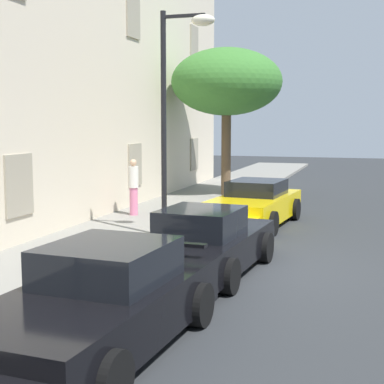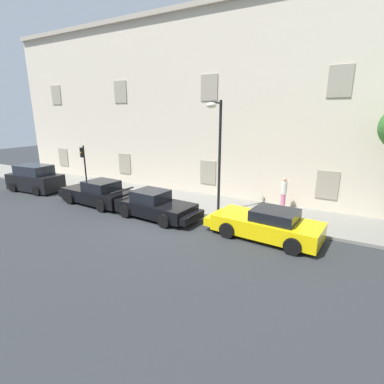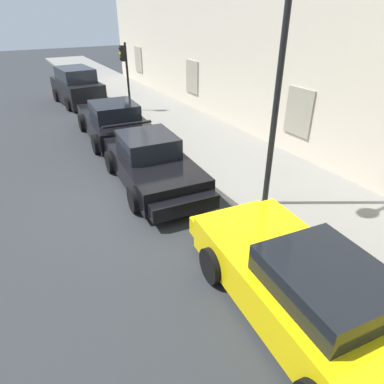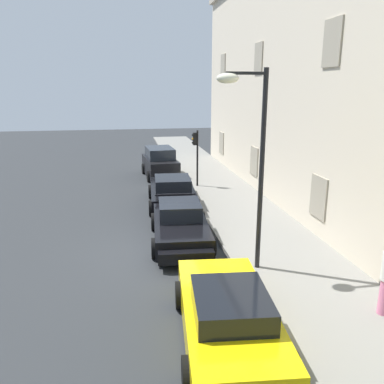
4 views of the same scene
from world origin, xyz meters
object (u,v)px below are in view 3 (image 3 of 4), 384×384
object	(u,v)px
sportscar_yellow_flank	(154,166)
street_lamp	(268,34)
hatchback_parked	(77,87)
sportscar_white_middle	(299,283)
traffic_light	(125,65)
sportscar_red_lead	(112,121)

from	to	relation	value
sportscar_yellow_flank	street_lamp	xyz separation A→B (m)	(2.57, 1.52, 3.50)
sportscar_yellow_flank	hatchback_parked	distance (m)	10.66
sportscar_white_middle	hatchback_parked	size ratio (longest dim) A/B	1.26
sportscar_white_middle	traffic_light	distance (m)	13.21
sportscar_red_lead	hatchback_parked	world-z (taller)	hatchback_parked
hatchback_parked	street_lamp	bearing A→B (deg)	5.38
sportscar_yellow_flank	hatchback_parked	bearing A→B (deg)	178.50
sportscar_white_middle	sportscar_red_lead	bearing A→B (deg)	179.63
sportscar_red_lead	sportscar_white_middle	world-z (taller)	sportscar_red_lead
hatchback_parked	street_lamp	world-z (taller)	street_lamp
sportscar_red_lead	sportscar_white_middle	distance (m)	10.15
hatchback_parked	sportscar_red_lead	bearing A→B (deg)	-0.03
sportscar_white_middle	hatchback_parked	distance (m)	16.12
sportscar_red_lead	street_lamp	size ratio (longest dim) A/B	0.87
sportscar_yellow_flank	hatchback_parked	size ratio (longest dim) A/B	1.15
hatchback_parked	traffic_light	distance (m)	3.79
sportscar_red_lead	street_lamp	bearing A→B (deg)	9.75
sportscar_yellow_flank	sportscar_white_middle	world-z (taller)	sportscar_yellow_flank
sportscar_white_middle	sportscar_yellow_flank	bearing A→B (deg)	-177.79
traffic_light	street_lamp	xyz separation A→B (m)	(10.11, -0.42, 1.88)
sportscar_red_lead	sportscar_yellow_flank	bearing A→B (deg)	-3.38
sportscar_yellow_flank	hatchback_parked	xyz separation A→B (m)	(-10.66, 0.28, 0.23)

